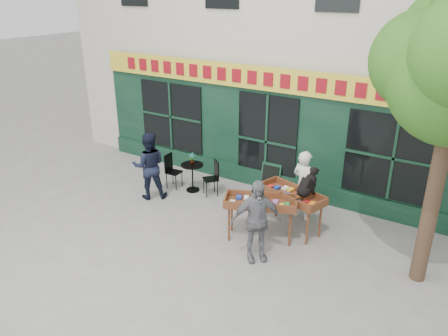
{
  "coord_description": "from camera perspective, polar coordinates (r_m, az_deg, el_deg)",
  "views": [
    {
      "loc": [
        4.88,
        -7.47,
        5.14
      ],
      "look_at": [
        -0.18,
        0.5,
        1.2
      ],
      "focal_mm": 35.0,
      "sensor_mm": 36.0,
      "label": 1
    }
  ],
  "objects": [
    {
      "name": "woman",
      "position": [
        10.34,
        10.35,
        -2.24
      ],
      "size": [
        0.71,
        0.57,
        1.7
      ],
      "primitive_type": "imported",
      "rotation": [
        0.0,
        0.0,
        2.85
      ],
      "color": "silver",
      "rests_on": "ground"
    },
    {
      "name": "bistro_chair_right",
      "position": [
        11.45,
        -1.35,
        -0.91
      ],
      "size": [
        0.51,
        0.51,
        0.95
      ],
      "rotation": [
        0.0,
        0.0,
        -0.7
      ],
      "color": "black",
      "rests_on": "ground"
    },
    {
      "name": "ground",
      "position": [
        10.29,
        -0.64,
        -7.27
      ],
      "size": [
        80.0,
        80.0,
        0.0
      ],
      "primitive_type": "plane",
      "color": "slate",
      "rests_on": "ground"
    },
    {
      "name": "bistro_table",
      "position": [
        11.69,
        -4.15,
        -0.53
      ],
      "size": [
        0.6,
        0.6,
        0.76
      ],
      "color": "black",
      "rests_on": "ground"
    },
    {
      "name": "book_cart_center",
      "position": [
        9.8,
        8.86,
        -3.74
      ],
      "size": [
        1.62,
        1.03,
        0.99
      ],
      "rotation": [
        0.0,
        0.0,
        -0.29
      ],
      "color": "#5D301A",
      "rests_on": "ground"
    },
    {
      "name": "bistro_chair_left",
      "position": [
        11.97,
        -6.92,
        0.01
      ],
      "size": [
        0.39,
        0.39,
        0.95
      ],
      "rotation": [
        0.0,
        0.0,
        1.65
      ],
      "color": "black",
      "rests_on": "ground"
    },
    {
      "name": "dog",
      "position": [
        9.44,
        10.84,
        -1.8
      ],
      "size": [
        0.5,
        0.67,
        0.6
      ],
      "primitive_type": null,
      "rotation": [
        0.0,
        0.0,
        -0.29
      ],
      "color": "black",
      "rests_on": "book_cart_center"
    },
    {
      "name": "book_cart_right",
      "position": [
        9.39,
        4.79,
        -4.77
      ],
      "size": [
        1.62,
        1.16,
        0.99
      ],
      "rotation": [
        0.0,
        0.0,
        0.41
      ],
      "color": "#5D301A",
      "rests_on": "ground"
    },
    {
      "name": "man_left",
      "position": [
        11.34,
        -9.75,
        0.28
      ],
      "size": [
        1.09,
        1.06,
        1.77
      ],
      "primitive_type": "imported",
      "rotation": [
        0.0,
        0.0,
        3.84
      ],
      "color": "black",
      "rests_on": "ground"
    },
    {
      "name": "chalkboard",
      "position": [
        11.73,
        6.05,
        -1.29
      ],
      "size": [
        0.56,
        0.21,
        0.79
      ],
      "rotation": [
        0.0,
        0.0,
        0.02
      ],
      "color": "black",
      "rests_on": "ground"
    },
    {
      "name": "man_right",
      "position": [
        8.66,
        4.21,
        -6.92
      ],
      "size": [
        1.03,
        1.01,
        1.74
      ],
      "primitive_type": "imported",
      "rotation": [
        0.0,
        0.0,
        0.76
      ],
      "color": "slate",
      "rests_on": "ground"
    },
    {
      "name": "potted_plant",
      "position": [
        11.54,
        -4.21,
        1.21
      ],
      "size": [
        0.2,
        0.17,
        0.32
      ],
      "primitive_type": "imported",
      "rotation": [
        0.0,
        0.0,
        0.34
      ],
      "color": "gray",
      "rests_on": "bistro_table"
    }
  ]
}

